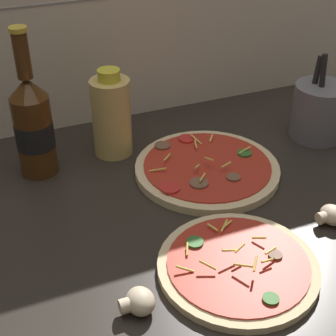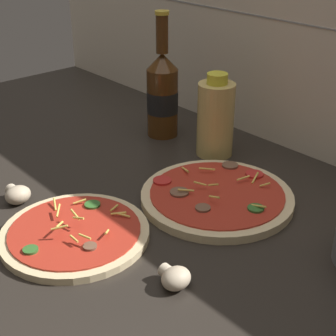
{
  "view_description": "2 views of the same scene",
  "coord_description": "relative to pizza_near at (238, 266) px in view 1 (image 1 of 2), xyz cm",
  "views": [
    {
      "loc": [
        -25.2,
        -58.52,
        58.18
      ],
      "look_at": [
        3.99,
        12.76,
        7.92
      ],
      "focal_mm": 55.0,
      "sensor_mm": 36.0,
      "label": 1
    },
    {
      "loc": [
        68.81,
        -45.01,
        51.34
      ],
      "look_at": [
        2.32,
        14.11,
        5.7
      ],
      "focal_mm": 55.0,
      "sensor_mm": 36.0,
      "label": 2
    }
  ],
  "objects": [
    {
      "name": "beer_bottle",
      "position": [
        -22.63,
        38.84,
        9.46
      ],
      "size": [
        7.28,
        7.28,
        28.68
      ],
      "color": "#47280F",
      "rests_on": "counter_slab"
    },
    {
      "name": "utensil_crock",
      "position": [
        35.72,
        30.16,
        5.26
      ],
      "size": [
        11.49,
        11.49,
        18.66
      ],
      "color": "slate",
      "rests_on": "counter_slab"
    },
    {
      "name": "oil_bottle",
      "position": [
        -7.1,
        40.35,
        7.56
      ],
      "size": [
        7.91,
        7.91,
        18.11
      ],
      "color": "#D6B766",
      "rests_on": "counter_slab"
    },
    {
      "name": "pizza_far",
      "position": [
        7.37,
        25.95,
        0.15
      ],
      "size": [
        28.12,
        28.12,
        4.31
      ],
      "color": "beige",
      "rests_on": "counter_slab"
    },
    {
      "name": "mushroom_left",
      "position": [
        20.0,
        3.99,
        0.83
      ],
      "size": [
        4.78,
        4.56,
        3.19
      ],
      "color": "beige",
      "rests_on": "counter_slab"
    },
    {
      "name": "counter_slab",
      "position": [
        -6.18,
        9.77,
        -2.02
      ],
      "size": [
        160.0,
        90.0,
        2.5
      ],
      "color": "#28231E",
      "rests_on": "ground"
    },
    {
      "name": "mushroom_right",
      "position": [
        -16.52,
        -1.77,
        0.9
      ],
      "size": [
        5.0,
        4.76,
        3.34
      ],
      "color": "beige",
      "rests_on": "counter_slab"
    },
    {
      "name": "pizza_near",
      "position": [
        0.0,
        0.0,
        0.0
      ],
      "size": [
        24.52,
        24.52,
        4.19
      ],
      "color": "beige",
      "rests_on": "counter_slab"
    }
  ]
}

